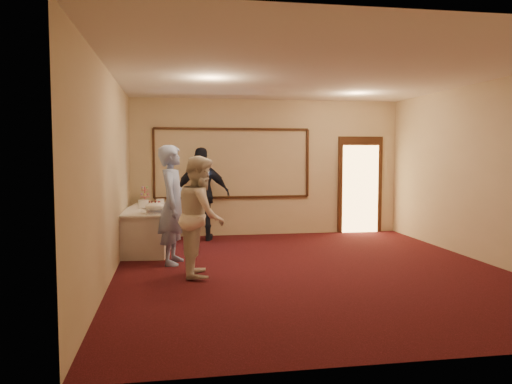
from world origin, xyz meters
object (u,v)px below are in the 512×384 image
plate_stack_a (143,204)px  man (173,205)px  cupcake_stand (145,197)px  woman (201,216)px  pavlova_tray (155,208)px  plate_stack_b (160,202)px  tart (159,208)px  guest (202,194)px  buffet_table (150,228)px

plate_stack_a → man: size_ratio=0.10×
cupcake_stand → woman: 3.32m
pavlova_tray → plate_stack_b: pavlova_tray is taller
pavlova_tray → tart: size_ratio=1.85×
guest → tart: bearing=61.5°
guest → plate_stack_b: bearing=31.1°
plate_stack_a → plate_stack_b: plate_stack_a is taller
pavlova_tray → man: bearing=-63.3°
man → guest: 2.22m
plate_stack_b → man: 1.85m
buffet_table → guest: bearing=35.0°
woman → cupcake_stand: bearing=20.2°
woman → guest: 3.00m
buffet_table → pavlova_tray: 0.91m
cupcake_stand → plate_stack_a: bearing=-88.9°
cupcake_stand → plate_stack_a: 0.96m
plate_stack_a → man: man is taller
tart → guest: size_ratio=0.16×
plate_stack_b → man: bearing=-82.4°
plate_stack_a → woman: bearing=-66.7°
man → tart: bearing=23.9°
plate_stack_a → man: 1.47m
plate_stack_a → guest: (1.15, 0.77, 0.12)m
buffet_table → plate_stack_b: size_ratio=14.18×
cupcake_stand → man: man is taller
plate_stack_b → woman: (0.65, -2.69, 0.05)m
cupcake_stand → man: (0.57, -2.32, 0.07)m
plate_stack_b → plate_stack_a: bearing=-123.0°
buffet_table → plate_stack_b: (0.19, 0.43, 0.45)m
tart → buffet_table: bearing=123.7°
cupcake_stand → tart: (0.32, -1.21, -0.11)m
tart → man: size_ratio=0.16×
tart → man: man is taller
buffet_table → cupcake_stand: (-0.13, 0.92, 0.52)m
pavlova_tray → cupcake_stand: cupcake_stand is taller
plate_stack_a → plate_stack_b: bearing=57.0°
plate_stack_a → tart: bearing=-39.5°
plate_stack_a → guest: guest is taller
man → cupcake_stand: bearing=25.2°
tart → woman: bearing=-71.7°
buffet_table → woman: 2.46m
pavlova_tray → man: 0.72m
buffet_table → woman: (0.85, -2.26, 0.50)m
cupcake_stand → guest: size_ratio=0.20×
buffet_table → plate_stack_a: bearing=-160.7°
pavlova_tray → plate_stack_b: (0.07, 1.20, -0.01)m
guest → cupcake_stand: bearing=2.4°
buffet_table → tart: 0.54m
buffet_table → cupcake_stand: bearing=98.0°
plate_stack_b → guest: guest is taller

